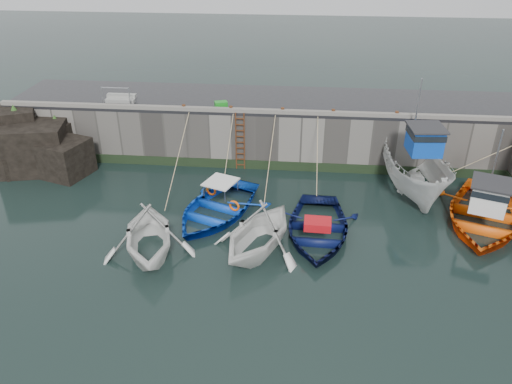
# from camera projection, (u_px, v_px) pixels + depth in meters

# --- Properties ---
(ground) EXTENTS (120.00, 120.00, 0.00)m
(ground) POSITION_uv_depth(u_px,v_px,m) (262.00, 288.00, 18.43)
(ground) COLOR black
(ground) RESTS_ON ground
(quay_back) EXTENTS (30.00, 5.00, 3.00)m
(quay_back) POSITION_uv_depth(u_px,v_px,m) (280.00, 127.00, 28.62)
(quay_back) COLOR slate
(quay_back) RESTS_ON ground
(road_back) EXTENTS (30.00, 5.00, 0.16)m
(road_back) POSITION_uv_depth(u_px,v_px,m) (281.00, 100.00, 27.86)
(road_back) COLOR black
(road_back) RESTS_ON quay_back
(kerb_back) EXTENTS (30.00, 0.30, 0.20)m
(kerb_back) POSITION_uv_depth(u_px,v_px,m) (279.00, 112.00, 25.72)
(kerb_back) COLOR slate
(kerb_back) RESTS_ON road_back
(algae_back) EXTENTS (30.00, 0.08, 0.50)m
(algae_back) POSITION_uv_depth(u_px,v_px,m) (277.00, 166.00, 27.00)
(algae_back) COLOR black
(algae_back) RESTS_ON ground
(rock_outcrop) EXTENTS (5.85, 4.24, 3.41)m
(rock_outcrop) POSITION_uv_depth(u_px,v_px,m) (37.00, 146.00, 26.84)
(rock_outcrop) COLOR black
(rock_outcrop) RESTS_ON ground
(ladder) EXTENTS (0.51, 0.08, 3.20)m
(ladder) POSITION_uv_depth(u_px,v_px,m) (240.00, 142.00, 26.48)
(ladder) COLOR #3F1E0F
(ladder) RESTS_ON ground
(boat_near_white) EXTENTS (5.13, 5.56, 2.43)m
(boat_near_white) POSITION_uv_depth(u_px,v_px,m) (150.00, 252.00, 20.41)
(boat_near_white) COLOR white
(boat_near_white) RESTS_ON ground
(boat_near_white_rope) EXTENTS (0.04, 6.25, 3.10)m
(boat_near_white_rope) POSITION_uv_depth(u_px,v_px,m) (180.00, 190.00, 25.07)
(boat_near_white_rope) COLOR tan
(boat_near_white_rope) RESTS_ON ground
(boat_near_blue) EXTENTS (5.77, 6.70, 1.17)m
(boat_near_blue) POSITION_uv_depth(u_px,v_px,m) (216.00, 214.00, 23.07)
(boat_near_blue) COLOR #0C41C0
(boat_near_blue) RESTS_ON ground
(boat_near_blue_rope) EXTENTS (0.04, 3.56, 3.10)m
(boat_near_blue_rope) POSITION_uv_depth(u_px,v_px,m) (228.00, 178.00, 26.31)
(boat_near_blue_rope) COLOR tan
(boat_near_blue_rope) RESTS_ON ground
(boat_near_blacktrim) EXTENTS (5.57, 5.90, 2.47)m
(boat_near_blacktrim) POSITION_uv_depth(u_px,v_px,m) (258.00, 250.00, 20.54)
(boat_near_blacktrim) COLOR white
(boat_near_blacktrim) RESTS_ON ground
(boat_near_blacktrim_rope) EXTENTS (0.04, 5.74, 3.10)m
(boat_near_blacktrim_rope) POSITION_uv_depth(u_px,v_px,m) (267.00, 192.00, 24.95)
(boat_near_blacktrim_rope) COLOR tan
(boat_near_blacktrim_rope) RESTS_ON ground
(boat_near_navy) EXTENTS (4.15, 5.67, 1.15)m
(boat_near_navy) POSITION_uv_depth(u_px,v_px,m) (317.00, 234.00, 21.58)
(boat_near_navy) COLOR #09113D
(boat_near_navy) RESTS_ON ground
(boat_near_navy_rope) EXTENTS (0.04, 4.51, 3.10)m
(boat_near_navy_rope) POSITION_uv_depth(u_px,v_px,m) (316.00, 187.00, 25.38)
(boat_near_navy_rope) COLOR tan
(boat_near_navy_rope) RESTS_ON ground
(boat_far_white) EXTENTS (3.20, 7.22, 5.71)m
(boat_far_white) POSITION_uv_depth(u_px,v_px,m) (415.00, 170.00, 24.50)
(boat_far_white) COLOR silver
(boat_far_white) RESTS_ON ground
(boat_far_orange) EXTENTS (6.61, 7.76, 4.36)m
(boat_far_orange) POSITION_uv_depth(u_px,v_px,m) (484.00, 214.00, 22.23)
(boat_far_orange) COLOR #F65B0C
(boat_far_orange) RESTS_ON ground
(fish_crate) EXTENTS (0.76, 0.61, 0.32)m
(fish_crate) POSITION_uv_depth(u_px,v_px,m) (221.00, 104.00, 26.51)
(fish_crate) COLOR #198A1E
(fish_crate) RESTS_ON road_back
(railing) EXTENTS (1.60, 1.05, 1.00)m
(railing) POSITION_uv_depth(u_px,v_px,m) (121.00, 98.00, 27.35)
(railing) COLOR #A5A8AD
(railing) RESTS_ON road_back
(bollard_a) EXTENTS (0.18, 0.18, 0.28)m
(bollard_a) POSITION_uv_depth(u_px,v_px,m) (184.00, 107.00, 26.20)
(bollard_a) COLOR #3F1E0F
(bollard_a) RESTS_ON road_back
(bollard_b) EXTENTS (0.18, 0.18, 0.28)m
(bollard_b) POSITION_uv_depth(u_px,v_px,m) (231.00, 109.00, 25.99)
(bollard_b) COLOR #3F1E0F
(bollard_b) RESTS_ON road_back
(bollard_c) EXTENTS (0.18, 0.18, 0.28)m
(bollard_c) POSITION_uv_depth(u_px,v_px,m) (283.00, 110.00, 25.77)
(bollard_c) COLOR #3F1E0F
(bollard_c) RESTS_ON road_back
(bollard_d) EXTENTS (0.18, 0.18, 0.28)m
(bollard_d) POSITION_uv_depth(u_px,v_px,m) (333.00, 112.00, 25.56)
(bollard_d) COLOR #3F1E0F
(bollard_d) RESTS_ON road_back
(bollard_e) EXTENTS (0.18, 0.18, 0.28)m
(bollard_e) POSITION_uv_depth(u_px,v_px,m) (397.00, 114.00, 25.29)
(bollard_e) COLOR #3F1E0F
(bollard_e) RESTS_ON road_back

